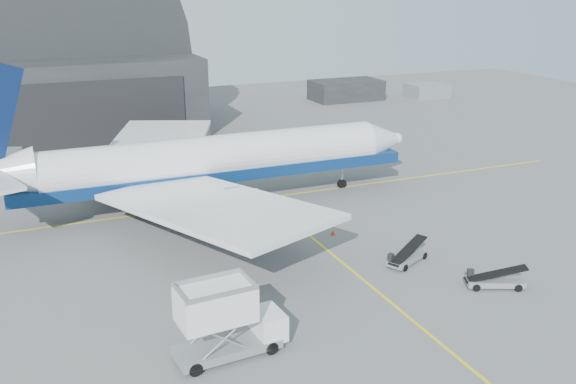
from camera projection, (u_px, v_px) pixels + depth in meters
name	position (u px, v px, depth m)	size (l,w,h in m)	color
ground	(348.00, 267.00, 54.61)	(200.00, 200.00, 0.00)	#565659
taxi_lines	(290.00, 219.00, 65.68)	(80.00, 42.12, 0.02)	yellow
hangar	(29.00, 73.00, 100.18)	(50.00, 28.30, 28.00)	black
distant_bldg_a	(346.00, 100.00, 131.66)	(14.00, 8.00, 4.00)	black
distant_bldg_b	(426.00, 97.00, 134.49)	(8.00, 6.00, 2.80)	gray
airliner	(199.00, 162.00, 67.79)	(50.46, 48.93, 17.71)	white
catering_truck	(225.00, 321.00, 40.98)	(7.45, 3.27, 5.00)	gray
pushback_tug	(263.00, 221.00, 63.33)	(4.16, 2.70, 1.82)	black
belt_loader_a	(407.00, 257.00, 55.32)	(4.76, 3.38, 1.84)	gray
belt_loader_b	(494.00, 281.00, 50.92)	(4.79, 3.25, 1.83)	gray
traffic_cone	(333.00, 232.00, 61.54)	(0.39, 0.39, 0.56)	red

